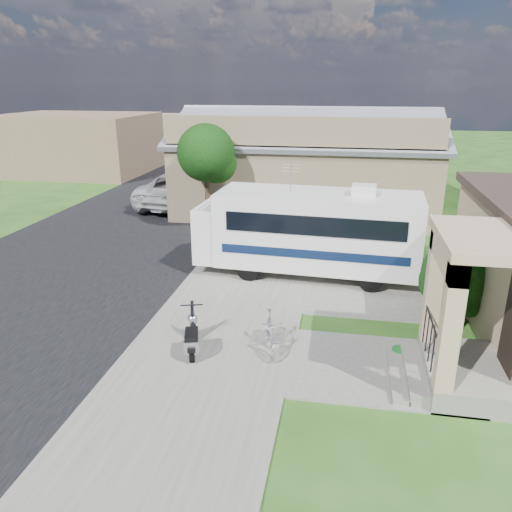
% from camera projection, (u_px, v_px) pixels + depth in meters
% --- Properties ---
extents(ground, '(120.00, 120.00, 0.00)m').
position_uv_depth(ground, '(258.00, 337.00, 12.76)').
color(ground, '#1E4713').
extents(street_slab, '(9.00, 80.00, 0.02)m').
position_uv_depth(street_slab, '(138.00, 221.00, 23.31)').
color(street_slab, black).
rests_on(street_slab, ground).
extents(sidewalk_slab, '(4.00, 80.00, 0.06)m').
position_uv_depth(sidewalk_slab, '(275.00, 227.00, 22.20)').
color(sidewalk_slab, '#636159').
rests_on(sidewalk_slab, ground).
extents(driveway_slab, '(7.00, 6.00, 0.05)m').
position_uv_depth(driveway_slab, '(325.00, 276.00, 16.67)').
color(driveway_slab, '#636159').
rests_on(driveway_slab, ground).
extents(walk_slab, '(4.00, 3.00, 0.05)m').
position_uv_depth(walk_slab, '(380.00, 368.00, 11.31)').
color(walk_slab, '#636159').
rests_on(walk_slab, ground).
extents(warehouse, '(12.50, 8.40, 5.04)m').
position_uv_depth(warehouse, '(307.00, 169.00, 25.06)').
color(warehouse, '#7C684E').
rests_on(warehouse, ground).
extents(distant_bldg_far, '(10.00, 8.00, 4.00)m').
position_uv_depth(distant_bldg_far, '(77.00, 143.00, 35.39)').
color(distant_bldg_far, brown).
rests_on(distant_bldg_far, ground).
extents(distant_bldg_near, '(8.00, 7.00, 3.20)m').
position_uv_depth(distant_bldg_near, '(164.00, 133.00, 46.32)').
color(distant_bldg_near, '#7C684E').
rests_on(distant_bldg_near, ground).
extents(street_tree_a, '(2.44, 2.40, 4.58)m').
position_uv_depth(street_tree_a, '(209.00, 156.00, 20.71)').
color(street_tree_a, black).
rests_on(street_tree_a, ground).
extents(street_tree_b, '(2.44, 2.40, 4.73)m').
position_uv_depth(street_tree_b, '(253.00, 130.00, 29.94)').
color(street_tree_b, black).
rests_on(street_tree_b, ground).
extents(street_tree_c, '(2.44, 2.40, 4.42)m').
position_uv_depth(street_tree_c, '(275.00, 123.00, 38.39)').
color(street_tree_c, black).
rests_on(street_tree_c, ground).
extents(motorhome, '(7.33, 2.69, 3.70)m').
position_uv_depth(motorhome, '(309.00, 230.00, 16.32)').
color(motorhome, white).
rests_on(motorhome, ground).
extents(shrub, '(2.23, 2.13, 2.73)m').
position_uv_depth(shrub, '(462.00, 271.00, 13.27)').
color(shrub, black).
rests_on(shrub, ground).
extents(scooter, '(0.73, 1.54, 1.03)m').
position_uv_depth(scooter, '(192.00, 337.00, 11.82)').
color(scooter, black).
rests_on(scooter, ground).
extents(bicycle, '(0.81, 1.63, 0.94)m').
position_uv_depth(bicycle, '(270.00, 335.00, 11.89)').
color(bicycle, '#A9A9B1').
rests_on(bicycle, ground).
extents(pickup_truck, '(3.85, 6.82, 1.80)m').
position_uv_depth(pickup_truck, '(185.00, 188.00, 26.02)').
color(pickup_truck, silver).
rests_on(pickup_truck, ground).
extents(van, '(3.03, 6.17, 1.73)m').
position_uv_depth(van, '(211.00, 169.00, 31.86)').
color(van, silver).
rests_on(van, ground).
extents(garden_hose, '(0.37, 0.37, 0.17)m').
position_uv_depth(garden_hose, '(399.00, 353.00, 11.85)').
color(garden_hose, '#14651D').
rests_on(garden_hose, ground).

